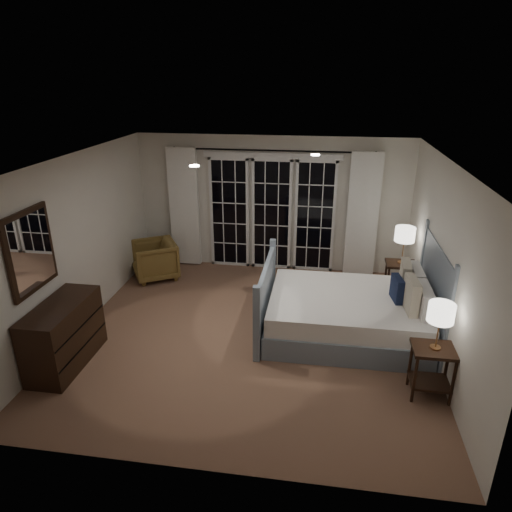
# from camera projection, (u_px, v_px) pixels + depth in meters

# --- Properties ---
(floor) EXTENTS (5.00, 5.00, 0.00)m
(floor) POSITION_uv_depth(u_px,v_px,m) (250.00, 333.00, 6.63)
(floor) COLOR #8A5F4A
(floor) RESTS_ON ground
(ceiling) EXTENTS (5.00, 5.00, 0.00)m
(ceiling) POSITION_uv_depth(u_px,v_px,m) (250.00, 160.00, 5.69)
(ceiling) COLOR silver
(ceiling) RESTS_ON wall_back
(wall_left) EXTENTS (0.02, 5.00, 2.50)m
(wall_left) POSITION_uv_depth(u_px,v_px,m) (78.00, 244.00, 6.51)
(wall_left) COLOR silver
(wall_left) RESTS_ON floor
(wall_right) EXTENTS (0.02, 5.00, 2.50)m
(wall_right) POSITION_uv_depth(u_px,v_px,m) (443.00, 264.00, 5.81)
(wall_right) COLOR silver
(wall_right) RESTS_ON floor
(wall_back) EXTENTS (5.00, 0.02, 2.50)m
(wall_back) POSITION_uv_depth(u_px,v_px,m) (272.00, 204.00, 8.45)
(wall_back) COLOR silver
(wall_back) RESTS_ON floor
(wall_front) EXTENTS (5.00, 0.02, 2.50)m
(wall_front) POSITION_uv_depth(u_px,v_px,m) (202.00, 360.00, 3.87)
(wall_front) COLOR silver
(wall_front) RESTS_ON floor
(french_doors) EXTENTS (2.50, 0.04, 2.20)m
(french_doors) POSITION_uv_depth(u_px,v_px,m) (271.00, 213.00, 8.48)
(french_doors) COLOR black
(french_doors) RESTS_ON wall_back
(curtain_rod) EXTENTS (3.50, 0.03, 0.03)m
(curtain_rod) POSITION_uv_depth(u_px,v_px,m) (272.00, 151.00, 7.99)
(curtain_rod) COLOR black
(curtain_rod) RESTS_ON wall_back
(curtain_left) EXTENTS (0.55, 0.10, 2.25)m
(curtain_left) POSITION_uv_depth(u_px,v_px,m) (184.00, 208.00, 8.61)
(curtain_left) COLOR white
(curtain_left) RESTS_ON curtain_rod
(curtain_right) EXTENTS (0.55, 0.10, 2.25)m
(curtain_right) POSITION_uv_depth(u_px,v_px,m) (363.00, 215.00, 8.15)
(curtain_right) COLOR white
(curtain_right) RESTS_ON curtain_rod
(downlight_a) EXTENTS (0.12, 0.12, 0.01)m
(downlight_a) POSITION_uv_depth(u_px,v_px,m) (315.00, 155.00, 6.14)
(downlight_a) COLOR white
(downlight_a) RESTS_ON ceiling
(downlight_b) EXTENTS (0.12, 0.12, 0.01)m
(downlight_b) POSITION_uv_depth(u_px,v_px,m) (194.00, 166.00, 5.41)
(downlight_b) COLOR white
(downlight_b) RESTS_ON ceiling
(bed) EXTENTS (2.38, 1.72, 1.40)m
(bed) POSITION_uv_depth(u_px,v_px,m) (350.00, 312.00, 6.50)
(bed) COLOR gray
(bed) RESTS_ON floor
(nightstand_left) EXTENTS (0.49, 0.39, 0.64)m
(nightstand_left) POSITION_uv_depth(u_px,v_px,m) (432.00, 364.00, 5.21)
(nightstand_left) COLOR black
(nightstand_left) RESTS_ON floor
(nightstand_right) EXTENTS (0.48, 0.39, 0.63)m
(nightstand_right) POSITION_uv_depth(u_px,v_px,m) (400.00, 275.00, 7.54)
(nightstand_right) COLOR black
(nightstand_right) RESTS_ON floor
(lamp_left) EXTENTS (0.29, 0.29, 0.56)m
(lamp_left) POSITION_uv_depth(u_px,v_px,m) (441.00, 313.00, 4.96)
(lamp_left) COLOR #B17A47
(lamp_left) RESTS_ON nightstand_left
(lamp_right) EXTENTS (0.32, 0.32, 0.61)m
(lamp_right) POSITION_uv_depth(u_px,v_px,m) (405.00, 235.00, 7.27)
(lamp_right) COLOR #B17A47
(lamp_right) RESTS_ON nightstand_right
(armchair) EXTENTS (1.04, 1.03, 0.69)m
(armchair) POSITION_uv_depth(u_px,v_px,m) (155.00, 260.00, 8.31)
(armchair) COLOR brown
(armchair) RESTS_ON floor
(dresser) EXTENTS (0.51, 1.20, 0.85)m
(dresser) POSITION_uv_depth(u_px,v_px,m) (64.00, 335.00, 5.79)
(dresser) COLOR black
(dresser) RESTS_ON floor
(mirror) EXTENTS (0.05, 0.85, 1.00)m
(mirror) POSITION_uv_depth(u_px,v_px,m) (30.00, 251.00, 5.41)
(mirror) COLOR black
(mirror) RESTS_ON wall_left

